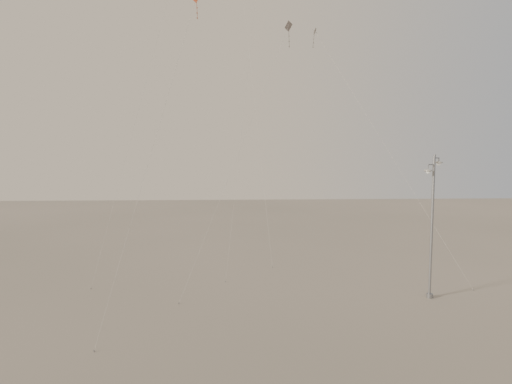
{
  "coord_description": "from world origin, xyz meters",
  "views": [
    {
      "loc": [
        -2.53,
        -23.33,
        9.22
      ],
      "look_at": [
        -0.87,
        5.0,
        7.24
      ],
      "focal_mm": 28.0,
      "sensor_mm": 36.0,
      "label": 1
    }
  ],
  "objects": [
    {
      "name": "kite_1",
      "position": [
        0.94,
        11.64,
        17.51
      ],
      "size": [
        9.09,
        11.48,
        22.26
      ],
      "rotation": [
        0.0,
        0.0,
        -0.55
      ],
      "color": "#2F2927",
      "rests_on": "ground"
    },
    {
      "name": "ground",
      "position": [
        0.0,
        0.0,
        0.0
      ],
      "size": [
        160.0,
        160.0,
        0.0
      ],
      "primitive_type": "plane",
      "color": "gray",
      "rests_on": "ground"
    },
    {
      "name": "kite_4",
      "position": [
        7.53,
        12.73,
        16.87
      ],
      "size": [
        9.9,
        11.45,
        22.27
      ],
      "rotation": [
        0.0,
        0.0,
        1.98
      ],
      "color": "#2F2927",
      "rests_on": "ground"
    },
    {
      "name": "street_lamp",
      "position": [
        11.04,
        2.9,
        5.27
      ],
      "size": [
        1.5,
        1.01,
        9.89
      ],
      "color": "gray",
      "rests_on": "ground"
    },
    {
      "name": "kite_5",
      "position": [
        -0.84,
        22.84,
        24.03
      ],
      "size": [
        2.67,
        15.72,
        32.99
      ],
      "rotation": [
        0.0,
        0.0,
        -1.35
      ],
      "color": "#9F441A",
      "rests_on": "ground"
    },
    {
      "name": "kite_3",
      "position": [
        -6.14,
        1.84,
        14.53
      ],
      "size": [
        4.77,
        8.18,
        20.5
      ],
      "rotation": [
        0.0,
        0.0,
        -0.34
      ],
      "color": "#953315",
      "rests_on": "ground"
    }
  ]
}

